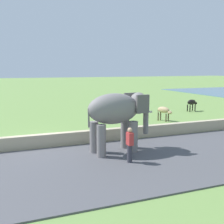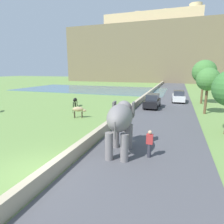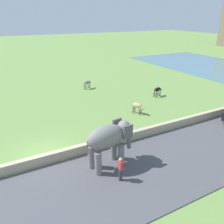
# 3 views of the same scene
# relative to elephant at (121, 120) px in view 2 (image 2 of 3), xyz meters

# --- Properties ---
(ground_plane) EXTENTS (220.00, 220.00, 0.00)m
(ground_plane) POSITION_rel_elephant_xyz_m (-3.40, -3.50, -2.04)
(ground_plane) COLOR #6B8E47
(road_surface) EXTENTS (7.00, 120.00, 0.06)m
(road_surface) POSITION_rel_elephant_xyz_m (1.60, 16.50, -2.01)
(road_surface) COLOR #4C4C51
(road_surface) RESTS_ON ground
(barrier_wall) EXTENTS (0.40, 110.00, 0.74)m
(barrier_wall) POSITION_rel_elephant_xyz_m (-2.20, 14.50, -1.67)
(barrier_wall) COLOR tan
(barrier_wall) RESTS_ON ground
(lake) EXTENTS (36.00, 18.00, 0.08)m
(lake) POSITION_rel_elephant_xyz_m (-17.40, 33.04, -2.00)
(lake) COLOR slate
(lake) RESTS_ON ground
(hill_distant) EXTENTS (64.00, 28.00, 21.50)m
(hill_distant) POSITION_rel_elephant_xyz_m (-9.40, 75.18, 8.71)
(hill_distant) COLOR #75664C
(hill_distant) RESTS_ON ground
(fort_on_hill) EXTENTS (39.06, 8.00, 7.80)m
(fort_on_hill) POSITION_rel_elephant_xyz_m (-9.07, 75.18, 22.55)
(fort_on_hill) COLOR #D6BC89
(fort_on_hill) RESTS_ON hill_distant
(elephant) EXTENTS (1.68, 3.54, 2.99)m
(elephant) POSITION_rel_elephant_xyz_m (0.00, 0.00, 0.00)
(elephant) COLOR slate
(elephant) RESTS_ON ground
(person_beside_elephant) EXTENTS (0.36, 0.22, 1.63)m
(person_beside_elephant) POSITION_rel_elephant_xyz_m (1.72, -0.14, -1.16)
(person_beside_elephant) COLOR #33333D
(person_beside_elephant) RESTS_ON ground
(car_white) EXTENTS (1.95, 4.08, 1.80)m
(car_white) POSITION_rel_elephant_xyz_m (3.18, 19.95, -1.14)
(car_white) COLOR white
(car_white) RESTS_ON ground
(car_black) EXTENTS (1.86, 4.03, 1.80)m
(car_black) POSITION_rel_elephant_xyz_m (0.03, 14.18, -1.14)
(car_black) COLOR black
(car_black) RESTS_ON ground
(cow_black) EXTENTS (0.70, 1.42, 1.15)m
(cow_black) POSITION_rel_elephant_xyz_m (-9.91, 11.97, -1.20)
(cow_black) COLOR black
(cow_black) RESTS_ON ground
(cow_tan) EXTENTS (1.41, 0.82, 1.15)m
(cow_tan) POSITION_rel_elephant_xyz_m (-6.46, 6.67, -1.20)
(cow_tan) COLOR tan
(cow_tan) RESTS_ON ground
(tree_mid) EXTENTS (3.27, 3.27, 6.19)m
(tree_mid) POSITION_rel_elephant_xyz_m (6.35, 19.87, 2.50)
(tree_mid) COLOR brown
(tree_mid) RESTS_ON ground
(tree_far) EXTENTS (2.47, 2.47, 5.07)m
(tree_far) POSITION_rel_elephant_xyz_m (6.03, 12.87, 1.76)
(tree_far) COLOR brown
(tree_far) RESTS_ON ground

